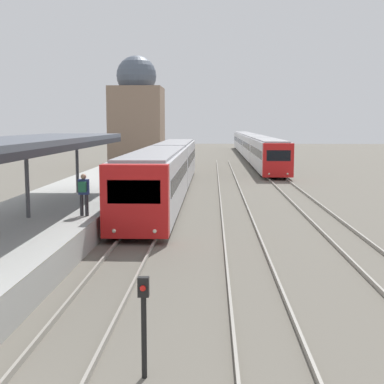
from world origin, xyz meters
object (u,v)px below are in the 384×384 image
at_px(person_on_platform, 84,191).
at_px(train_far, 252,145).
at_px(train_near, 168,167).
at_px(signal_post_near, 144,316).

xyz_separation_m(person_on_platform, train_far, (10.39, 53.28, -0.24)).
relative_size(person_on_platform, train_near, 0.05).
xyz_separation_m(person_on_platform, train_near, (2.08, 14.52, -0.23)).
height_order(person_on_platform, train_far, train_far).
xyz_separation_m(person_on_platform, signal_post_near, (3.82, -11.31, -0.83)).
xyz_separation_m(train_near, signal_post_near, (1.74, -25.83, -0.60)).
bearing_deg(train_far, train_near, -102.10).
height_order(train_near, train_far, train_near).
distance_m(person_on_platform, train_near, 14.67).
height_order(person_on_platform, train_near, train_near).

